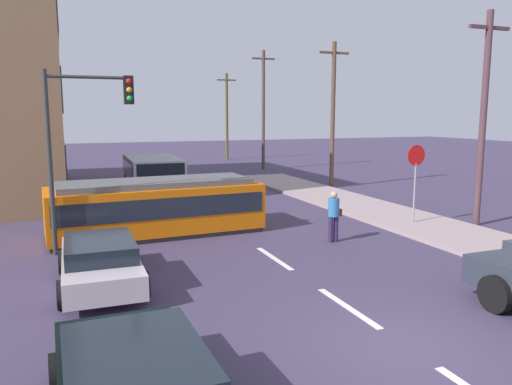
# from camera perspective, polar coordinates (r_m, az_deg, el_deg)

# --- Properties ---
(ground_plane) EXTENTS (120.00, 120.00, 0.00)m
(ground_plane) POSITION_cam_1_polar(r_m,az_deg,el_deg) (18.22, -2.93, -4.21)
(ground_plane) COLOR #3F3551
(sidewalk_curb_right) EXTENTS (3.20, 36.00, 0.14)m
(sidewalk_curb_right) POSITION_cam_1_polar(r_m,az_deg,el_deg) (18.31, 22.08, -4.57)
(sidewalk_curb_right) COLOR #A38C8D
(sidewalk_curb_right) RESTS_ON ground
(lane_stripe_1) EXTENTS (0.16, 2.40, 0.01)m
(lane_stripe_1) POSITION_cam_1_polar(r_m,az_deg,el_deg) (11.25, 10.44, -12.75)
(lane_stripe_1) COLOR silver
(lane_stripe_1) RESTS_ON ground
(lane_stripe_2) EXTENTS (0.16, 2.40, 0.01)m
(lane_stripe_2) POSITION_cam_1_polar(r_m,az_deg,el_deg) (14.61, 2.09, -7.50)
(lane_stripe_2) COLOR silver
(lane_stripe_2) RESTS_ON ground
(lane_stripe_3) EXTENTS (0.16, 2.40, 0.01)m
(lane_stripe_3) POSITION_cam_1_polar(r_m,az_deg,el_deg) (24.12, -7.65, -1.03)
(lane_stripe_3) COLOR silver
(lane_stripe_3) RESTS_ON ground
(lane_stripe_4) EXTENTS (0.16, 2.40, 0.01)m
(lane_stripe_4) POSITION_cam_1_polar(r_m,az_deg,el_deg) (29.92, -10.40, 0.82)
(lane_stripe_4) COLOR silver
(lane_stripe_4) RESTS_ON ground
(streetcar_tram) EXTENTS (7.30, 2.88, 1.90)m
(streetcar_tram) POSITION_cam_1_polar(r_m,az_deg,el_deg) (17.64, -11.31, -1.55)
(streetcar_tram) COLOR orange
(streetcar_tram) RESTS_ON ground
(city_bus) EXTENTS (2.67, 5.48, 1.95)m
(city_bus) POSITION_cam_1_polar(r_m,az_deg,el_deg) (26.47, -11.67, 2.16)
(city_bus) COLOR #AAB2AC
(city_bus) RESTS_ON ground
(pedestrian_crossing) EXTENTS (0.51, 0.36, 1.67)m
(pedestrian_crossing) POSITION_cam_1_polar(r_m,az_deg,el_deg) (16.44, 8.86, -2.38)
(pedestrian_crossing) COLOR #32234B
(pedestrian_crossing) RESTS_ON ground
(parked_sedan_mid) EXTENTS (1.97, 4.27, 1.19)m
(parked_sedan_mid) POSITION_cam_1_polar(r_m,az_deg,el_deg) (12.75, -17.38, -7.48)
(parked_sedan_mid) COLOR #C0B4B8
(parked_sedan_mid) RESTS_ON ground
(stop_sign) EXTENTS (0.76, 0.07, 2.88)m
(stop_sign) POSITION_cam_1_polar(r_m,az_deg,el_deg) (19.37, 17.75, 2.74)
(stop_sign) COLOR gray
(stop_sign) RESTS_ON sidewalk_curb_right
(traffic_light_mast) EXTENTS (2.51, 0.33, 5.40)m
(traffic_light_mast) POSITION_cam_1_polar(r_m,az_deg,el_deg) (15.57, -19.20, 6.97)
(traffic_light_mast) COLOR #333333
(traffic_light_mast) RESTS_ON ground
(utility_pole_near) EXTENTS (1.80, 0.24, 7.77)m
(utility_pole_near) POSITION_cam_1_polar(r_m,az_deg,el_deg) (20.17, 24.50, 7.93)
(utility_pole_near) COLOR #52363C
(utility_pole_near) RESTS_ON ground
(utility_pole_mid) EXTENTS (1.80, 0.24, 8.07)m
(utility_pole_mid) POSITION_cam_1_polar(r_m,az_deg,el_deg) (28.52, 8.76, 8.96)
(utility_pole_mid) COLOR brown
(utility_pole_mid) RESTS_ON ground
(utility_pole_far) EXTENTS (1.80, 0.24, 8.79)m
(utility_pole_far) POSITION_cam_1_polar(r_m,az_deg,el_deg) (37.87, 0.84, 9.57)
(utility_pole_far) COLOR brown
(utility_pole_far) RESTS_ON ground
(utility_pole_distant) EXTENTS (1.80, 0.24, 7.82)m
(utility_pole_distant) POSITION_cam_1_polar(r_m,az_deg,el_deg) (46.46, -3.34, 8.82)
(utility_pole_distant) COLOR brown
(utility_pole_distant) RESTS_ON ground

